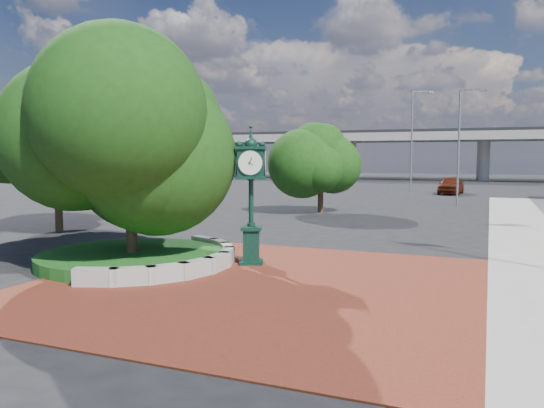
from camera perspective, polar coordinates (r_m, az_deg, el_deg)
The scene contains 12 objects.
ground at distance 15.93m, azimuth -0.18°, elevation -7.83°, with size 200.00×200.00×0.00m, color black.
plaza at distance 15.03m, azimuth -1.66°, elevation -8.54°, with size 12.00×12.00×0.04m, color brown.
planter_wall at distance 17.07m, azimuth -8.65°, elevation -6.08°, with size 2.96×6.77×0.54m.
grass_bed at distance 18.35m, azimuth -14.83°, elevation -5.63°, with size 6.10×6.10×0.40m, color #164F1A.
overpass at distance 84.61m, azimuth 18.30°, elevation 6.89°, with size 90.00×12.00×7.50m.
tree_planter at distance 18.04m, azimuth -15.08°, elevation 5.44°, with size 5.20×5.20×6.33m.
tree_northwest at distance 27.08m, azimuth -22.18°, elevation 5.92°, with size 5.60×5.60×6.93m.
tree_street at distance 33.84m, azimuth 5.27°, elevation 4.55°, with size 4.40×4.40×5.45m.
post_clock at distance 17.34m, azimuth -2.26°, elevation 1.52°, with size 1.16×1.16×4.51m.
parked_car at distance 53.21m, azimuth 18.70°, elevation 1.94°, with size 2.02×5.02×1.71m, color #521C0B.
street_lamp_near at distance 40.06m, azimuth 19.75°, elevation 6.68°, with size 1.86×0.23×8.29m.
street_lamp_far at distance 57.35m, azimuth 15.04°, elevation 7.43°, with size 2.22×1.01×10.31m.
Camera 1 is at (5.95, -14.34, 3.57)m, focal length 35.00 mm.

